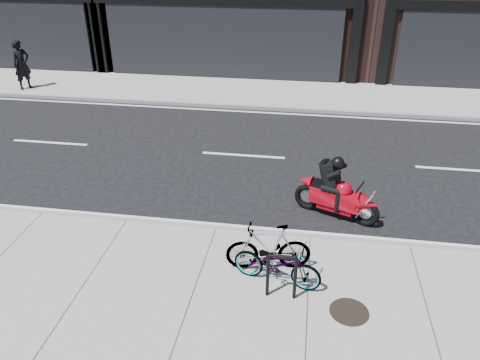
% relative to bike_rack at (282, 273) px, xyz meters
% --- Properties ---
extents(ground, '(120.00, 120.00, 0.00)m').
position_rel_bike_rack_xyz_m(ground, '(-1.53, 3.87, -0.65)').
color(ground, black).
rests_on(ground, ground).
extents(sidewalk_near, '(60.00, 6.00, 0.13)m').
position_rel_bike_rack_xyz_m(sidewalk_near, '(-1.53, -1.13, -0.58)').
color(sidewalk_near, gray).
rests_on(sidewalk_near, ground).
extents(sidewalk_far, '(60.00, 3.50, 0.13)m').
position_rel_bike_rack_xyz_m(sidewalk_far, '(-1.53, 11.62, -0.58)').
color(sidewalk_far, gray).
rests_on(sidewalk_far, ground).
extents(bike_rack, '(0.53, 0.07, 0.88)m').
position_rel_bike_rack_xyz_m(bike_rack, '(0.00, 0.00, 0.00)').
color(bike_rack, black).
rests_on(bike_rack, sidewalk_near).
extents(bicycle_front, '(1.70, 0.89, 0.85)m').
position_rel_bike_rack_xyz_m(bicycle_front, '(-0.10, 0.37, -0.09)').
color(bicycle_front, gray).
rests_on(bicycle_front, sidewalk_near).
extents(bicycle_rear, '(1.63, 0.70, 0.95)m').
position_rel_bike_rack_xyz_m(bicycle_rear, '(-0.30, 0.74, -0.04)').
color(bicycle_rear, gray).
rests_on(bicycle_rear, sidewalk_near).
extents(motorcycle, '(1.91, 1.05, 1.50)m').
position_rel_bike_rack_xyz_m(motorcycle, '(1.08, 2.93, -0.04)').
color(motorcycle, black).
rests_on(motorcycle, ground).
extents(pedestrian, '(0.74, 0.83, 1.92)m').
position_rel_bike_rack_xyz_m(pedestrian, '(-11.03, 10.52, 0.44)').
color(pedestrian, black).
rests_on(pedestrian, sidewalk_far).
extents(manhole_cover, '(0.86, 0.86, 0.02)m').
position_rel_bike_rack_xyz_m(manhole_cover, '(1.17, -0.21, -0.51)').
color(manhole_cover, black).
rests_on(manhole_cover, sidewalk_near).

